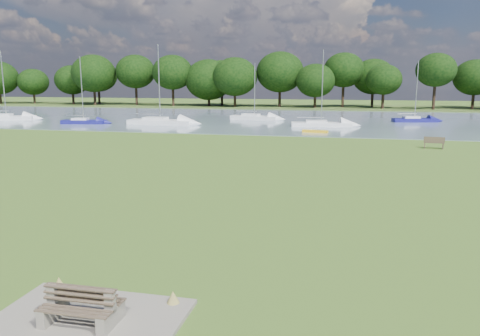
% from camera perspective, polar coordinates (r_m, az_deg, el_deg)
% --- Properties ---
extents(ground, '(220.00, 220.00, 0.00)m').
position_cam_1_polar(ground, '(23.64, -0.75, -2.29)').
color(ground, '#586B26').
extents(river, '(220.00, 40.00, 0.10)m').
position_cam_1_polar(river, '(64.83, 8.08, 5.86)').
color(river, slate).
rests_on(river, ground).
extents(far_bank, '(220.00, 20.00, 0.40)m').
position_cam_1_polar(far_bank, '(94.69, 9.67, 7.29)').
color(far_bank, '#4C6626').
rests_on(far_bank, ground).
extents(concrete_pad, '(4.20, 3.20, 0.10)m').
position_cam_1_polar(concrete_pad, '(11.29, -18.63, -17.61)').
color(concrete_pad, gray).
rests_on(concrete_pad, ground).
extents(bench_pair, '(1.66, 0.99, 0.89)m').
position_cam_1_polar(bench_pair, '(11.10, -18.76, -15.73)').
color(bench_pair, gray).
rests_on(bench_pair, concrete_pad).
extents(riverbank_bench, '(1.58, 0.67, 0.95)m').
position_cam_1_polar(riverbank_bench, '(39.74, 22.57, 2.87)').
color(riverbank_bench, brown).
rests_on(riverbank_bench, ground).
extents(kayak, '(2.65, 0.97, 0.26)m').
position_cam_1_polar(kayak, '(48.33, 9.14, 4.44)').
color(kayak, yellow).
rests_on(kayak, river).
extents(tree_line, '(158.63, 8.53, 10.32)m').
position_cam_1_polar(tree_line, '(90.43, 15.01, 10.82)').
color(tree_line, black).
rests_on(tree_line, far_bank).
extents(sailboat_1, '(6.68, 2.82, 7.51)m').
position_cam_1_polar(sailboat_1, '(63.60, 1.72, 6.33)').
color(sailboat_1, white).
rests_on(sailboat_1, river).
extents(sailboat_2, '(5.45, 2.44, 8.03)m').
position_cam_1_polar(sailboat_2, '(60.51, -18.57, 5.55)').
color(sailboat_2, navy).
rests_on(sailboat_2, river).
extents(sailboat_3, '(6.97, 2.73, 8.62)m').
position_cam_1_polar(sailboat_3, '(54.94, 9.78, 5.46)').
color(sailboat_3, white).
rests_on(sailboat_3, river).
extents(sailboat_4, '(7.94, 2.47, 9.37)m').
position_cam_1_polar(sailboat_4, '(57.44, -9.78, 5.77)').
color(sailboat_4, white).
rests_on(sailboat_4, river).
extents(sailboat_6, '(5.70, 2.74, 7.66)m').
position_cam_1_polar(sailboat_6, '(63.94, 20.46, 5.67)').
color(sailboat_6, navy).
rests_on(sailboat_6, river).
extents(sailboat_7, '(7.32, 4.19, 9.02)m').
position_cam_1_polar(sailboat_7, '(70.19, -26.66, 5.66)').
color(sailboat_7, white).
rests_on(sailboat_7, river).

